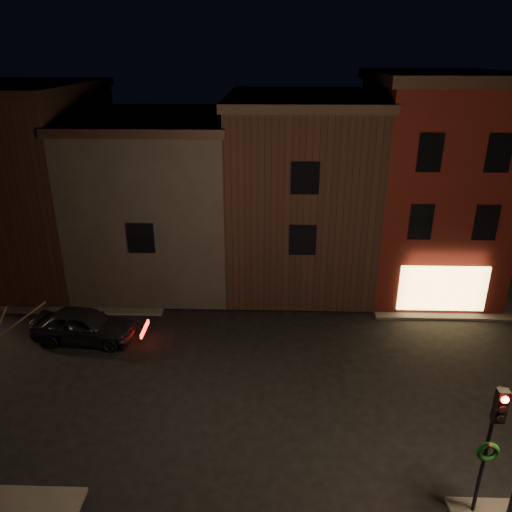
{
  "coord_description": "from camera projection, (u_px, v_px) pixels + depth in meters",
  "views": [
    {
      "loc": [
        0.09,
        -15.34,
        11.56
      ],
      "look_at": [
        -0.55,
        4.78,
        3.2
      ],
      "focal_mm": 35.0,
      "sensor_mm": 36.0,
      "label": 1
    }
  ],
  "objects": [
    {
      "name": "ground",
      "position": [
        267.0,
        384.0,
        18.59
      ],
      "size": [
        120.0,
        120.0,
        0.0
      ],
      "primitive_type": "plane",
      "color": "black",
      "rests_on": "ground"
    },
    {
      "name": "corner_building",
      "position": [
        429.0,
        182.0,
        25.03
      ],
      "size": [
        6.5,
        8.5,
        10.5
      ],
      "color": "#47100C",
      "rests_on": "ground"
    },
    {
      "name": "row_building_b",
      "position": [
        163.0,
        195.0,
        26.79
      ],
      "size": [
        7.8,
        10.3,
        8.4
      ],
      "color": "black",
      "rests_on": "ground"
    },
    {
      "name": "parked_car_a",
      "position": [
        84.0,
        325.0,
        21.14
      ],
      "size": [
        4.45,
        2.1,
        1.47
      ],
      "primitive_type": "imported",
      "rotation": [
        0.0,
        0.0,
        1.48
      ],
      "color": "black",
      "rests_on": "ground"
    },
    {
      "name": "row_building_c",
      "position": [
        28.0,
        180.0,
        26.72
      ],
      "size": [
        7.3,
        10.3,
        9.9
      ],
      "color": "black",
      "rests_on": "ground"
    },
    {
      "name": "sidewalk_far_left",
      "position": [
        5.0,
        214.0,
        37.62
      ],
      "size": [
        30.0,
        30.0,
        0.12
      ],
      "primitive_type": "cube",
      "color": "#2D2B28",
      "rests_on": "ground"
    },
    {
      "name": "traffic_signal",
      "position": [
        492.0,
        434.0,
        12.27
      ],
      "size": [
        0.58,
        0.38,
        4.05
      ],
      "color": "black",
      "rests_on": "sidewalk_near_right"
    },
    {
      "name": "row_building_a",
      "position": [
        298.0,
        187.0,
        26.39
      ],
      "size": [
        7.3,
        10.3,
        9.4
      ],
      "color": "black",
      "rests_on": "ground"
    }
  ]
}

